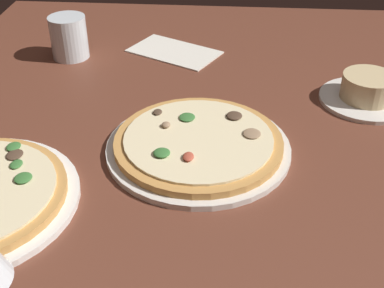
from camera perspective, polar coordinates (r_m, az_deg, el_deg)
dining_table at (r=80.03cm, az=-0.75°, el=-3.99°), size 150.00×110.00×4.00cm
pizza_main at (r=82.23cm, az=0.73°, el=-0.01°), size 30.03×30.03×3.31cm
ramekin_on_saucer at (r=101.13cm, az=19.12°, el=5.63°), size 17.39×17.39×5.38cm
water_glass at (r=116.07cm, az=-13.65°, el=11.35°), size 8.00×8.00×9.20cm
paper_menu at (r=116.70cm, az=-2.02°, el=10.34°), size 19.14×22.59×0.30cm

